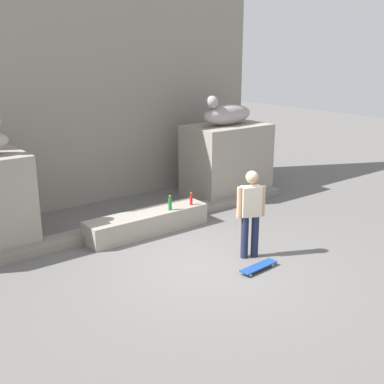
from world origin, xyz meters
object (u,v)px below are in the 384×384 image
at_px(skater, 251,211).
at_px(bottle_green, 170,204).
at_px(skateboard, 259,267).
at_px(bottle_red, 191,200).
at_px(statue_reclining_right, 226,114).

relative_size(skater, bottle_green, 5.17).
relative_size(skateboard, bottle_green, 2.52).
distance_m(bottle_green, bottle_red, 0.58).
distance_m(statue_reclining_right, skater, 4.27).
bearing_deg(bottle_green, skater, -80.42).
distance_m(statue_reclining_right, bottle_green, 3.36).
xyz_separation_m(statue_reclining_right, skater, (-2.33, -3.36, -1.23)).
relative_size(skater, bottle_red, 5.92).
bearing_deg(statue_reclining_right, bottle_red, 27.54).
bearing_deg(statue_reclining_right, skater, 51.79).
relative_size(skater, skateboard, 2.05).
xyz_separation_m(skater, bottle_green, (-0.35, 2.08, -0.34)).
bearing_deg(skateboard, bottle_red, -104.81).
bearing_deg(bottle_red, statue_reclining_right, 31.03).
distance_m(skater, bottle_red, 2.14).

